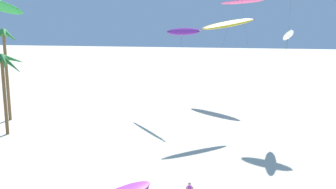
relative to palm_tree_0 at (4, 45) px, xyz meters
name	(u,v)px	position (x,y,z in m)	size (l,w,h in m)	color
palm_tree_0	(4,45)	(0.00, 0.00, 0.00)	(3.54, 3.48, 11.00)	brown
palm_tree_1	(2,67)	(2.97, -5.52, -1.83)	(4.80, 4.52, 8.61)	brown
flying_kite_0	(288,35)	(32.26, 1.31, 1.36)	(3.00, 8.77, 11.32)	white
flying_kite_2	(241,2)	(27.55, 22.29, 5.55)	(7.50, 7.00, 15.11)	#EA5193
flying_kite_4	(182,31)	(19.88, 9.01, 1.39)	(5.84, 13.47, 11.09)	purple
flying_kite_5	(229,24)	(25.89, 4.22, 2.49)	(6.75, 8.82, 12.41)	yellow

